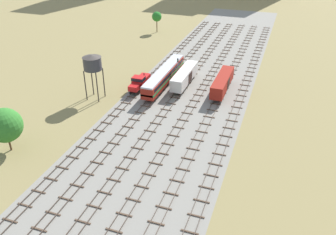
% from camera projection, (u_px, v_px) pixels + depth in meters
% --- Properties ---
extents(ground_plane, '(480.00, 480.00, 0.00)m').
position_uv_depth(ground_plane, '(189.00, 93.00, 80.17)').
color(ground_plane, olive).
extents(ballast_bed, '(27.14, 176.00, 0.01)m').
position_uv_depth(ballast_bed, '(189.00, 93.00, 80.17)').
color(ballast_bed, gray).
rests_on(ballast_bed, ground).
extents(track_far_left, '(2.40, 126.00, 0.29)m').
position_uv_depth(track_far_left, '(145.00, 84.00, 84.24)').
color(track_far_left, '#47382D').
rests_on(track_far_left, ground).
extents(track_left, '(2.40, 126.00, 0.29)m').
position_uv_depth(track_left, '(162.00, 87.00, 82.91)').
color(track_left, '#47382D').
rests_on(track_left, ground).
extents(track_centre_left, '(2.40, 126.00, 0.29)m').
position_uv_depth(track_centre_left, '(181.00, 89.00, 81.58)').
color(track_centre_left, '#47382D').
rests_on(track_centre_left, ground).
extents(track_centre, '(2.40, 126.00, 0.29)m').
position_uv_depth(track_centre, '(200.00, 92.00, 80.26)').
color(track_centre, '#47382D').
rests_on(track_centre, ground).
extents(track_centre_right, '(2.40, 126.00, 0.29)m').
position_uv_depth(track_centre_right, '(220.00, 95.00, 78.93)').
color(track_centre_right, '#47382D').
rests_on(track_centre_right, ground).
extents(track_right, '(2.40, 126.00, 0.29)m').
position_uv_depth(track_right, '(240.00, 98.00, 77.60)').
color(track_right, '#47382D').
rests_on(track_right, ground).
extents(shunter_loco_far_left_nearest, '(2.74, 8.46, 3.10)m').
position_uv_depth(shunter_loco_far_left_nearest, '(139.00, 82.00, 80.84)').
color(shunter_loco_far_left_nearest, red).
rests_on(shunter_loco_far_left_nearest, ground).
extents(passenger_coach_left_near, '(2.96, 22.00, 3.80)m').
position_uv_depth(passenger_coach_left_near, '(164.00, 75.00, 82.66)').
color(passenger_coach_left_near, maroon).
rests_on(passenger_coach_left_near, ground).
extents(freight_boxcar_centre_right_mid, '(2.87, 14.00, 3.60)m').
position_uv_depth(freight_boxcar_centre_right_mid, '(222.00, 82.00, 79.47)').
color(freight_boxcar_centre_right_mid, maroon).
rests_on(freight_boxcar_centre_right_mid, ground).
extents(freight_boxcar_centre_left_midfar, '(2.87, 14.00, 3.60)m').
position_uv_depth(freight_boxcar_centre_left_midfar, '(185.00, 76.00, 82.68)').
color(freight_boxcar_centre_left_midfar, beige).
rests_on(freight_boxcar_centre_left_midfar, ground).
extents(water_tower, '(4.09, 4.09, 10.08)m').
position_uv_depth(water_tower, '(92.00, 63.00, 73.84)').
color(water_tower, '#2D2826').
rests_on(water_tower, ground).
extents(signal_post_nearest, '(0.28, 0.47, 5.99)m').
position_uv_depth(signal_post_nearest, '(178.00, 67.00, 84.22)').
color(signal_post_nearest, gray).
rests_on(signal_post_nearest, ground).
extents(lineside_tree_0, '(3.37, 3.37, 7.12)m').
position_uv_depth(lineside_tree_0, '(157.00, 17.00, 120.82)').
color(lineside_tree_0, '#4C331E').
rests_on(lineside_tree_0, ground).
extents(lineside_tree_1, '(5.90, 5.90, 7.95)m').
position_uv_depth(lineside_tree_1, '(5.00, 125.00, 57.92)').
color(lineside_tree_1, '#4C331E').
rests_on(lineside_tree_1, ground).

